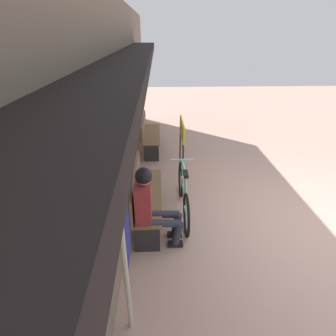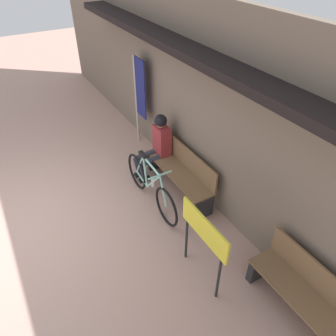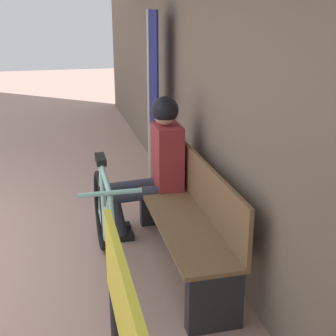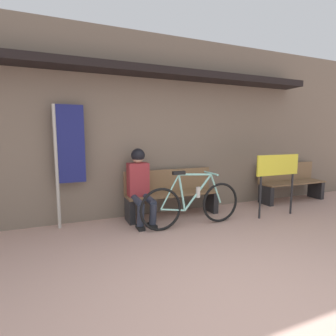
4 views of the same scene
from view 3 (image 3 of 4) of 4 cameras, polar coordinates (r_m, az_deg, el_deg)
The scene contains 6 objects.
storefront_wall at distance 3.79m, azimuth 5.54°, elevation 14.83°, with size 12.00×0.56×3.20m.
park_bench_near at distance 3.62m, azimuth 2.53°, elevation -6.35°, with size 1.68×0.42×0.83m.
bicycle at distance 3.45m, azimuth -7.44°, elevation -8.12°, with size 1.73×0.40×0.90m.
person_seated at distance 4.04m, azimuth -1.47°, elevation 1.18°, with size 0.34×0.66×1.23m.
banner_pole at distance 5.02m, azimuth -1.93°, elevation 10.55°, with size 0.45×0.05×1.91m.
signboard at distance 1.81m, azimuth -5.30°, elevation -18.76°, with size 0.91×0.04×1.11m.
Camera 3 is at (3.57, 1.74, 1.94)m, focal length 50.00 mm.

